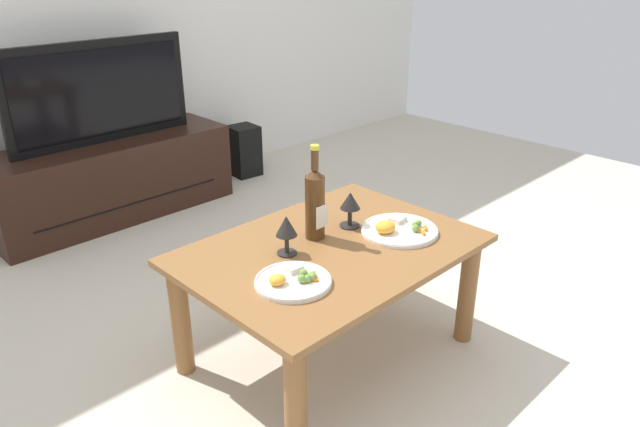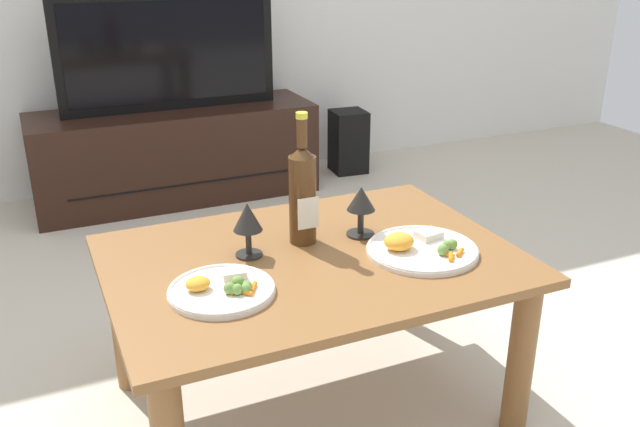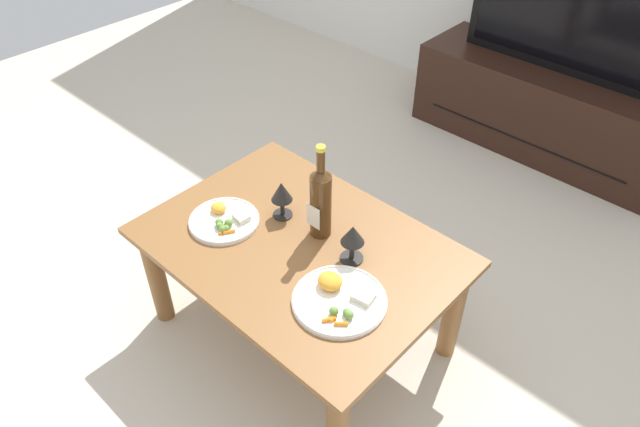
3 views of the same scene
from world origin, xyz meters
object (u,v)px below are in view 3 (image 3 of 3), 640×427
at_px(tv_stand, 545,109).
at_px(goblet_left, 282,193).
at_px(tv_screen, 571,17).
at_px(dining_table, 299,262).
at_px(wine_bottle, 321,200).
at_px(dinner_plate_right, 339,298).
at_px(goblet_right, 353,237).
at_px(dinner_plate_left, 224,220).

bearing_deg(tv_stand, goblet_left, -96.31).
distance_m(tv_stand, tv_screen, 0.51).
xyz_separation_m(dining_table, wine_bottle, (0.01, 0.09, 0.23)).
height_order(wine_bottle, dinner_plate_right, wine_bottle).
bearing_deg(tv_screen, dinner_plate_right, -83.47).
distance_m(tv_screen, dinner_plate_right, 1.96).
xyz_separation_m(dining_table, tv_stand, (0.05, 1.84, -0.16)).
height_order(goblet_right, dinner_plate_right, goblet_right).
distance_m(dining_table, goblet_left, 0.25).
distance_m(tv_stand, dinner_plate_left, 1.98).
bearing_deg(dining_table, tv_stand, 88.53).
bearing_deg(goblet_right, goblet_left, 180.00).
xyz_separation_m(tv_screen, goblet_left, (-0.20, -1.77, -0.17)).
bearing_deg(tv_stand, dining_table, -91.47).
height_order(goblet_left, dinner_plate_left, goblet_left).
bearing_deg(tv_screen, wine_bottle, -91.08).
height_order(tv_stand, wine_bottle, wine_bottle).
height_order(tv_screen, dinner_plate_left, tv_screen).
bearing_deg(tv_stand, tv_screen, -90.00).
distance_m(dining_table, goblet_right, 0.26).
xyz_separation_m(tv_screen, wine_bottle, (-0.03, -1.74, -0.12)).
xyz_separation_m(goblet_left, goblet_right, (0.33, 0.00, -0.00)).
xyz_separation_m(tv_screen, dinner_plate_right, (0.22, -1.93, -0.25)).
relative_size(tv_stand, tv_screen, 1.32).
distance_m(tv_screen, wine_bottle, 1.75).
distance_m(wine_bottle, dinner_plate_left, 0.37).
xyz_separation_m(dining_table, tv_screen, (0.05, 1.84, 0.35)).
bearing_deg(goblet_right, tv_stand, 94.19).
bearing_deg(dinner_plate_left, dinner_plate_right, 0.22).
bearing_deg(tv_stand, wine_bottle, -91.08).
height_order(dining_table, dinner_plate_left, dinner_plate_left).
xyz_separation_m(dining_table, goblet_left, (-0.15, 0.07, 0.19)).
distance_m(goblet_left, dinner_plate_right, 0.46).
xyz_separation_m(wine_bottle, goblet_left, (-0.16, -0.03, -0.04)).
xyz_separation_m(dinner_plate_left, dinner_plate_right, (0.54, 0.00, 0.00)).
relative_size(goblet_left, goblet_right, 1.03).
bearing_deg(wine_bottle, goblet_left, -171.27).
bearing_deg(goblet_right, wine_bottle, 171.27).
bearing_deg(tv_screen, goblet_left, -96.32).
bearing_deg(dining_table, dinner_plate_left, -159.84).
height_order(tv_stand, dinner_plate_right, dinner_plate_right).
relative_size(dining_table, tv_stand, 0.76).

